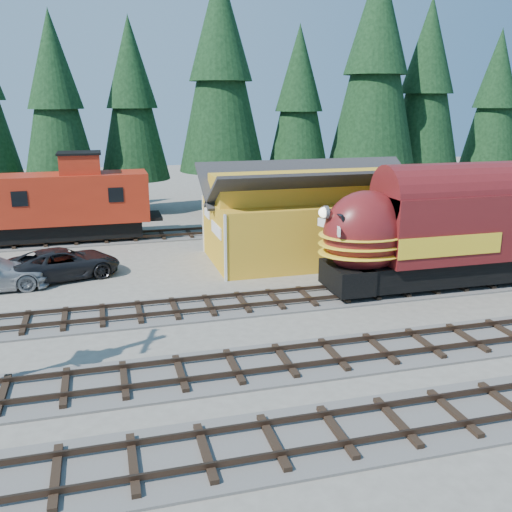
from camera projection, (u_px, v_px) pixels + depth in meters
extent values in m
plane|color=#6B665B|center=(411.00, 325.00, 22.96)|extent=(120.00, 120.00, 0.00)
cube|color=#4C4947|center=(131.00, 238.00, 37.14)|extent=(32.00, 3.20, 0.08)
cube|color=#38281E|center=(132.00, 237.00, 36.42)|extent=(32.00, 0.08, 0.16)
cube|color=#38281E|center=(131.00, 232.00, 37.76)|extent=(32.00, 0.08, 0.16)
cube|color=gold|center=(318.00, 228.00, 32.27)|extent=(12.00, 6.00, 3.40)
cube|color=gold|center=(319.00, 186.00, 31.63)|extent=(11.88, 3.30, 1.44)
cube|color=white|center=(216.00, 230.00, 29.67)|extent=(0.06, 2.40, 0.60)
cone|color=black|center=(55.00, 99.00, 40.36)|extent=(5.35, 5.35, 12.20)
cone|color=black|center=(132.00, 99.00, 43.45)|extent=(5.36, 5.36, 12.20)
cone|color=black|center=(221.00, 70.00, 43.03)|extent=(6.66, 6.66, 15.18)
cone|color=black|center=(299.00, 103.00, 44.78)|extent=(5.18, 5.18, 11.81)
cone|color=black|center=(376.00, 63.00, 44.90)|extent=(7.02, 7.02, 16.00)
cone|color=black|center=(427.00, 84.00, 47.58)|extent=(6.09, 6.09, 13.87)
cone|color=black|center=(495.00, 100.00, 50.19)|extent=(5.30, 5.30, 12.08)
cube|color=black|center=(488.00, 264.00, 28.09)|extent=(14.81, 2.65, 1.14)
cube|color=maroon|center=(508.00, 221.00, 27.73)|extent=(13.51, 3.12, 3.12)
ellipsoid|color=maroon|center=(365.00, 233.00, 25.83)|extent=(3.95, 3.06, 3.85)
sphere|color=white|center=(324.00, 212.00, 25.04)|extent=(0.46, 0.46, 0.46)
cube|color=black|center=(69.00, 229.00, 35.96)|extent=(9.01, 2.32, 1.00)
cube|color=#A12311|center=(66.00, 198.00, 35.42)|extent=(10.01, 2.90, 3.00)
cube|color=#A12311|center=(80.00, 164.00, 35.12)|extent=(2.40, 2.20, 1.20)
imported|color=black|center=(63.00, 263.00, 28.71)|extent=(6.08, 4.06, 1.55)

